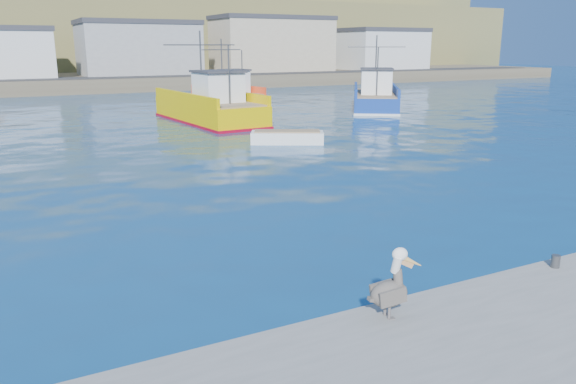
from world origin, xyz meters
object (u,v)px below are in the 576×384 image
at_px(trawler_blue, 375,98).
at_px(skiff_far, 369,95).
at_px(trawler_yellow_b, 210,107).
at_px(skiff_mid, 287,138).
at_px(pelican, 391,288).
at_px(boat_orange, 229,94).

bearing_deg(trawler_blue, skiff_far, 56.95).
relative_size(trawler_yellow_b, trawler_blue, 1.12).
relative_size(skiff_mid, skiff_far, 1.20).
height_order(skiff_mid, pelican, pelican).
relative_size(boat_orange, skiff_mid, 2.01).
bearing_deg(boat_orange, pelican, -107.82).
height_order(trawler_yellow_b, boat_orange, trawler_yellow_b).
height_order(trawler_yellow_b, trawler_blue, trawler_yellow_b).
bearing_deg(trawler_yellow_b, skiff_far, 27.05).
xyz_separation_m(trawler_yellow_b, skiff_far, (22.29, 11.39, -0.81)).
height_order(skiff_mid, skiff_far, skiff_mid).
height_order(trawler_blue, skiff_mid, trawler_blue).
bearing_deg(skiff_mid, skiff_far, 45.85).
distance_m(trawler_yellow_b, skiff_far, 25.05).
bearing_deg(pelican, boat_orange, 72.18).
height_order(boat_orange, skiff_mid, boat_orange).
relative_size(skiff_far, pelican, 2.63).
bearing_deg(skiff_mid, trawler_yellow_b, 93.81).
distance_m(trawler_yellow_b, pelican, 32.52).
xyz_separation_m(boat_orange, skiff_far, (16.48, 0.46, -0.77)).
distance_m(boat_orange, pelican, 44.62).
bearing_deg(trawler_blue, trawler_yellow_b, -175.03).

